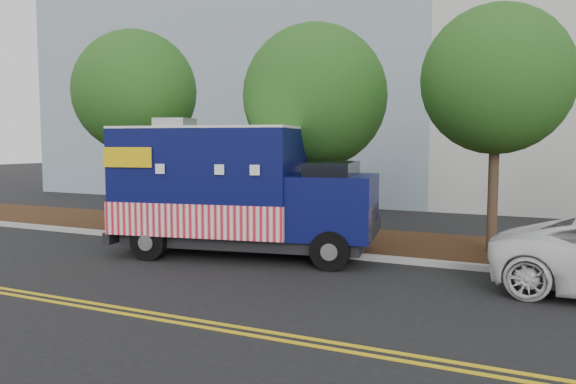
% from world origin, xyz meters
% --- Properties ---
extents(ground, '(120.00, 120.00, 0.00)m').
position_xyz_m(ground, '(0.00, 0.00, 0.00)').
color(ground, black).
rests_on(ground, ground).
extents(curb, '(120.00, 0.18, 0.15)m').
position_xyz_m(curb, '(0.00, 1.40, 0.07)').
color(curb, '#9E9E99').
rests_on(curb, ground).
extents(mulch_strip, '(120.00, 4.00, 0.15)m').
position_xyz_m(mulch_strip, '(0.00, 3.50, 0.07)').
color(mulch_strip, black).
rests_on(mulch_strip, ground).
extents(centerline_near, '(120.00, 0.10, 0.01)m').
position_xyz_m(centerline_near, '(0.00, -4.45, 0.01)').
color(centerline_near, gold).
rests_on(centerline_near, ground).
extents(centerline_far, '(120.00, 0.10, 0.01)m').
position_xyz_m(centerline_far, '(0.00, -4.70, 0.01)').
color(centerline_far, gold).
rests_on(centerline_far, ground).
extents(tree_a, '(4.04, 4.04, 6.65)m').
position_xyz_m(tree_a, '(-5.80, 2.72, 4.62)').
color(tree_a, '#38281C').
rests_on(tree_a, ground).
extents(tree_b, '(4.19, 4.19, 6.39)m').
position_xyz_m(tree_b, '(0.46, 3.17, 4.29)').
color(tree_b, '#38281C').
rests_on(tree_b, ground).
extents(tree_c, '(3.76, 3.76, 6.42)m').
position_xyz_m(tree_c, '(5.43, 3.14, 4.52)').
color(tree_c, '#38281C').
rests_on(tree_c, ground).
extents(sign_post, '(0.06, 0.06, 2.40)m').
position_xyz_m(sign_post, '(-2.63, 1.55, 1.20)').
color(sign_post, '#473828').
rests_on(sign_post, ground).
extents(food_truck, '(7.17, 3.74, 3.60)m').
position_xyz_m(food_truck, '(-0.76, 0.51, 1.63)').
color(food_truck, black).
rests_on(food_truck, ground).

